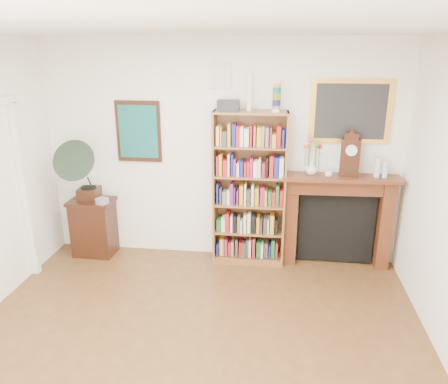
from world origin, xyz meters
name	(u,v)px	position (x,y,z in m)	size (l,w,h in m)	color
room	(175,233)	(0.00, 0.00, 1.40)	(4.51, 5.01, 2.81)	#4F3517
teal_poster	(139,132)	(-1.05, 2.48, 1.65)	(0.58, 0.04, 0.78)	black
small_picture	(220,75)	(0.00, 2.48, 2.35)	(0.26, 0.04, 0.30)	white
gilt_painting	(350,112)	(1.55, 2.48, 1.95)	(0.95, 0.04, 0.75)	gold
bookshelf	(249,181)	(0.38, 2.32, 1.09)	(0.90, 0.33, 2.25)	brown
side_cabinet	(94,227)	(-1.68, 2.28, 0.38)	(0.56, 0.41, 0.77)	black
fireplace	(337,212)	(1.49, 2.40, 0.71)	(1.43, 0.39, 1.20)	#4D2412
gramophone	(81,167)	(-1.71, 2.16, 1.24)	(0.56, 0.67, 0.84)	black
cd_stack	(102,201)	(-1.48, 2.16, 0.81)	(0.12, 0.12, 0.08)	#B1B0BD
mantel_clock	(350,155)	(1.57, 2.35, 1.45)	(0.24, 0.16, 0.52)	black
flower_vase	(312,168)	(1.13, 2.37, 1.28)	(0.15, 0.15, 0.16)	white
teacup	(329,174)	(1.33, 2.28, 1.23)	(0.09, 0.09, 0.07)	silver
bottle_left	(377,167)	(1.90, 2.35, 1.32)	(0.07, 0.07, 0.24)	silver
bottle_right	(385,169)	(1.99, 2.34, 1.30)	(0.06, 0.06, 0.20)	silver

